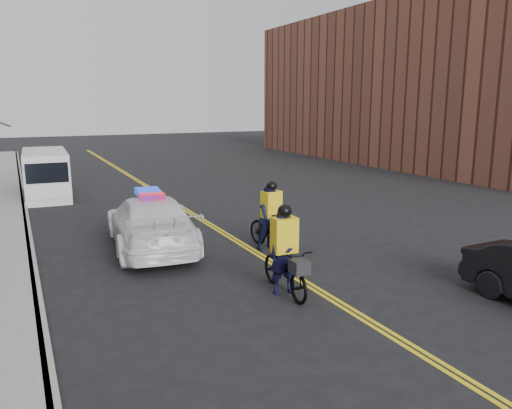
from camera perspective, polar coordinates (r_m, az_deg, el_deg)
The scene contains 9 objects.
ground at distance 13.25m, azimuth 3.58°, elevation -7.69°, with size 120.00×120.00×0.00m, color black.
center_line_left at distance 20.31m, azimuth -7.77°, elevation -0.93°, with size 0.10×60.00×0.01m, color yellow.
center_line_right at distance 20.36m, azimuth -7.34°, elevation -0.89°, with size 0.10×60.00×0.01m, color yellow.
curb at distance 19.36m, azimuth -24.66°, elevation -2.31°, with size 0.20×60.00×0.15m, color gray.
building_across at distance 40.37m, azimuth 18.88°, elevation 12.58°, with size 12.00×30.00×11.00m, color brown.
police_cruiser at distance 15.39m, azimuth -11.96°, elevation -2.01°, with size 2.83×5.81×1.79m.
cargo_van at distance 25.28m, azimuth -22.85°, elevation 3.14°, with size 2.14×5.22×2.16m.
cyclist_near at distance 11.60m, azimuth 3.25°, elevation -6.68°, with size 0.86×2.20×2.12m.
cyclist_far at distance 15.00m, azimuth 1.78°, elevation -2.09°, with size 1.05×2.15×2.10m.
Camera 1 is at (-6.19, -10.88, 4.37)m, focal length 35.00 mm.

